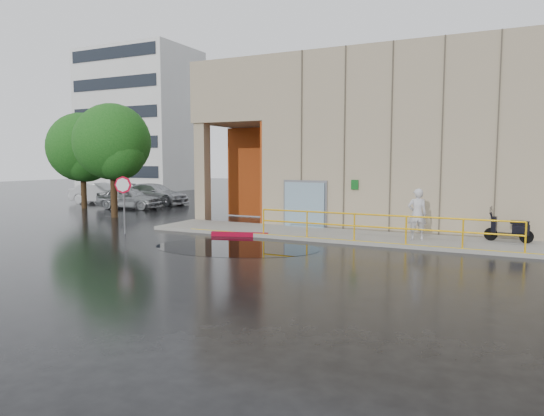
{
  "coord_description": "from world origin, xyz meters",
  "views": [
    {
      "loc": [
        8.26,
        -14.4,
        3.13
      ],
      "look_at": [
        -0.05,
        3.0,
        1.24
      ],
      "focal_mm": 32.0,
      "sensor_mm": 36.0,
      "label": 1
    }
  ],
  "objects_px": {
    "red_curb": "(240,234)",
    "tree_far": "(83,150)",
    "scooter": "(510,222)",
    "car_a": "(129,198)",
    "stop_sign": "(123,192)",
    "tree_near": "(114,145)",
    "person": "(417,214)",
    "car_b": "(101,193)",
    "car_c": "(155,194)"
  },
  "relations": [
    {
      "from": "scooter",
      "to": "car_c",
      "type": "distance_m",
      "value": 24.16
    },
    {
      "from": "person",
      "to": "car_a",
      "type": "bearing_deg",
      "value": -36.93
    },
    {
      "from": "red_curb",
      "to": "stop_sign",
      "type": "bearing_deg",
      "value": -163.39
    },
    {
      "from": "scooter",
      "to": "tree_far",
      "type": "xyz_separation_m",
      "value": [
        -25.04,
        3.65,
        2.93
      ]
    },
    {
      "from": "scooter",
      "to": "car_c",
      "type": "bearing_deg",
      "value": 166.65
    },
    {
      "from": "red_curb",
      "to": "car_a",
      "type": "bearing_deg",
      "value": 149.97
    },
    {
      "from": "car_a",
      "to": "tree_far",
      "type": "xyz_separation_m",
      "value": [
        -2.77,
        -1.08,
        3.1
      ]
    },
    {
      "from": "red_curb",
      "to": "car_b",
      "type": "bearing_deg",
      "value": 151.34
    },
    {
      "from": "person",
      "to": "scooter",
      "type": "height_order",
      "value": "person"
    },
    {
      "from": "stop_sign",
      "to": "car_a",
      "type": "xyz_separation_m",
      "value": [
        -7.37,
        8.52,
        -1.09
      ]
    },
    {
      "from": "person",
      "to": "car_b",
      "type": "distance_m",
      "value": 24.87
    },
    {
      "from": "scooter",
      "to": "car_a",
      "type": "xyz_separation_m",
      "value": [
        -22.27,
        4.73,
        -0.17
      ]
    },
    {
      "from": "scooter",
      "to": "tree_near",
      "type": "relative_size",
      "value": 0.27
    },
    {
      "from": "car_b",
      "to": "stop_sign",
      "type": "bearing_deg",
      "value": -140.13
    },
    {
      "from": "car_a",
      "to": "car_b",
      "type": "height_order",
      "value": "car_b"
    },
    {
      "from": "person",
      "to": "red_curb",
      "type": "distance_m",
      "value": 7.1
    },
    {
      "from": "car_a",
      "to": "car_c",
      "type": "bearing_deg",
      "value": 0.49
    },
    {
      "from": "stop_sign",
      "to": "tree_far",
      "type": "xyz_separation_m",
      "value": [
        -10.14,
        7.44,
        2.01
      ]
    },
    {
      "from": "car_a",
      "to": "tree_far",
      "type": "relative_size",
      "value": 0.68
    },
    {
      "from": "person",
      "to": "stop_sign",
      "type": "xyz_separation_m",
      "value": [
        -11.76,
        -2.8,
        0.69
      ]
    },
    {
      "from": "scooter",
      "to": "tree_far",
      "type": "relative_size",
      "value": 0.27
    },
    {
      "from": "person",
      "to": "car_a",
      "type": "distance_m",
      "value": 19.97
    },
    {
      "from": "stop_sign",
      "to": "car_b",
      "type": "relative_size",
      "value": 0.54
    },
    {
      "from": "red_curb",
      "to": "car_c",
      "type": "relative_size",
      "value": 0.47
    },
    {
      "from": "car_b",
      "to": "tree_near",
      "type": "xyz_separation_m",
      "value": [
        7.24,
        -6.2,
        3.23
      ]
    },
    {
      "from": "car_b",
      "to": "tree_near",
      "type": "bearing_deg",
      "value": -138.95
    },
    {
      "from": "red_curb",
      "to": "car_a",
      "type": "relative_size",
      "value": 0.57
    },
    {
      "from": "car_a",
      "to": "car_b",
      "type": "bearing_deg",
      "value": 56.19
    },
    {
      "from": "tree_far",
      "to": "car_c",
      "type": "bearing_deg",
      "value": 62.65
    },
    {
      "from": "red_curb",
      "to": "tree_far",
      "type": "relative_size",
      "value": 0.38
    },
    {
      "from": "red_curb",
      "to": "car_b",
      "type": "height_order",
      "value": "car_b"
    },
    {
      "from": "scooter",
      "to": "stop_sign",
      "type": "height_order",
      "value": "stop_sign"
    },
    {
      "from": "car_c",
      "to": "tree_near",
      "type": "bearing_deg",
      "value": -160.41
    },
    {
      "from": "car_b",
      "to": "tree_near",
      "type": "height_order",
      "value": "tree_near"
    },
    {
      "from": "stop_sign",
      "to": "car_c",
      "type": "relative_size",
      "value": 0.48
    },
    {
      "from": "stop_sign",
      "to": "tree_far",
      "type": "bearing_deg",
      "value": 145.14
    },
    {
      "from": "scooter",
      "to": "stop_sign",
      "type": "xyz_separation_m",
      "value": [
        -14.9,
        -3.79,
        0.92
      ]
    },
    {
      "from": "red_curb",
      "to": "car_b",
      "type": "distance_m",
      "value": 19.07
    },
    {
      "from": "car_a",
      "to": "tree_near",
      "type": "distance_m",
      "value": 5.94
    },
    {
      "from": "person",
      "to": "car_c",
      "type": "bearing_deg",
      "value": -44.73
    },
    {
      "from": "stop_sign",
      "to": "tree_near",
      "type": "height_order",
      "value": "tree_near"
    },
    {
      "from": "person",
      "to": "car_a",
      "type": "xyz_separation_m",
      "value": [
        -19.13,
        5.72,
        -0.4
      ]
    },
    {
      "from": "person",
      "to": "red_curb",
      "type": "xyz_separation_m",
      "value": [
        -6.9,
        -1.35,
        -1.03
      ]
    },
    {
      "from": "red_curb",
      "to": "person",
      "type": "bearing_deg",
      "value": 11.08
    },
    {
      "from": "scooter",
      "to": "tree_far",
      "type": "distance_m",
      "value": 25.47
    },
    {
      "from": "red_curb",
      "to": "car_c",
      "type": "distance_m",
      "value": 16.41
    },
    {
      "from": "tree_near",
      "to": "stop_sign",
      "type": "bearing_deg",
      "value": -43.52
    },
    {
      "from": "person",
      "to": "car_b",
      "type": "bearing_deg",
      "value": -38.54
    },
    {
      "from": "tree_far",
      "to": "stop_sign",
      "type": "bearing_deg",
      "value": -36.27
    },
    {
      "from": "tree_near",
      "to": "tree_far",
      "type": "height_order",
      "value": "tree_near"
    }
  ]
}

